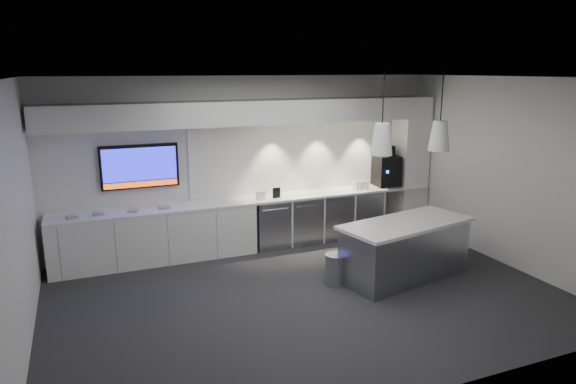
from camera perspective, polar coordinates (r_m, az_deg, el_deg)
name	(u,v)px	position (r m, az deg, el deg)	size (l,w,h in m)	color
floor	(307,295)	(7.38, 2.13, -11.40)	(7.00, 7.00, 0.00)	#2D2D2F
ceiling	(309,78)	(6.69, 2.35, 12.58)	(7.00, 7.00, 0.00)	black
wall_back	(250,162)	(9.17, -4.28, 3.37)	(7.00, 7.00, 0.00)	white
wall_front	(423,252)	(4.82, 14.76, -6.44)	(7.00, 7.00, 0.00)	white
wall_left	(16,221)	(6.33, -28.00, -2.82)	(7.00, 7.00, 0.00)	white
wall_right	(508,173)	(8.90, 23.21, 2.00)	(7.00, 7.00, 0.00)	white
back_counter	(256,200)	(9.00, -3.57, -0.85)	(6.80, 0.65, 0.04)	white
left_base_cabinets	(156,236)	(8.74, -14.48, -4.77)	(3.30, 0.63, 0.86)	white
fridge_unit_a	(270,223)	(9.20, -2.05, -3.45)	(0.60, 0.61, 0.85)	#93959B
fridge_unit_b	(302,219)	(9.43, 1.55, -3.03)	(0.60, 0.61, 0.85)	#93959B
fridge_unit_c	(332,215)	(9.69, 4.96, -2.61)	(0.60, 0.61, 0.85)	#93959B
fridge_unit_d	(362,212)	(9.98, 8.18, -2.22)	(0.60, 0.61, 0.85)	#93959B
backsplash	(311,155)	(9.57, 2.61, 4.13)	(4.60, 0.03, 1.30)	white
soffit	(254,112)	(8.77, -3.77, 8.86)	(6.90, 0.60, 0.40)	white
column	(409,163)	(10.38, 13.33, 3.12)	(0.55, 0.55, 2.60)	white
wall_tv	(140,166)	(8.71, -16.14, 2.74)	(1.25, 0.07, 0.72)	black
island	(405,249)	(8.01, 12.86, -6.24)	(2.22, 1.30, 0.88)	#93959B
bin	(336,269)	(7.70, 5.34, -8.51)	(0.33, 0.33, 0.46)	#93959B
coffee_machine	(386,169)	(10.10, 10.86, 2.50)	(0.48, 0.64, 0.78)	black
sign_black	(276,193)	(9.01, -1.29, -0.09)	(0.14, 0.02, 0.18)	black
sign_white	(261,196)	(8.89, -3.06, -0.42)	(0.18, 0.02, 0.14)	white
cup_cluster	(360,185)	(9.76, 8.05, 0.78)	(0.29, 0.19, 0.16)	white
tray_a	(72,217)	(8.47, -22.87, -2.60)	(0.16, 0.16, 0.03)	#9B9B9B
tray_b	(98,214)	(8.50, -20.35, -2.31)	(0.16, 0.16, 0.03)	#9B9B9B
tray_c	(133,211)	(8.53, -16.80, -2.00)	(0.16, 0.16, 0.03)	#9B9B9B
tray_d	(164,207)	(8.59, -13.61, -1.68)	(0.16, 0.16, 0.03)	#9B9B9B
pendant_left	(382,139)	(7.34, 10.37, 5.82)	(0.31, 0.31, 1.15)	white
pendant_right	(439,136)	(7.92, 16.47, 6.03)	(0.31, 0.31, 1.15)	white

